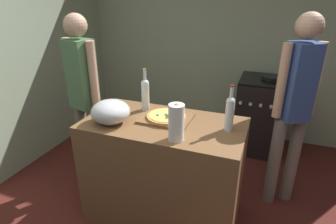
# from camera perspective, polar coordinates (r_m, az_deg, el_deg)

# --- Properties ---
(ground_plane) EXTENTS (4.39, 3.20, 0.02)m
(ground_plane) POSITION_cam_1_polar(r_m,az_deg,el_deg) (3.13, 5.14, -13.73)
(ground_plane) COLOR #511E19
(kitchen_wall_rear) EXTENTS (4.39, 0.10, 2.60)m
(kitchen_wall_rear) POSITION_cam_1_polar(r_m,az_deg,el_deg) (3.87, 11.53, 14.36)
(kitchen_wall_rear) COLOR #99A889
(kitchen_wall_rear) RESTS_ON ground_plane
(kitchen_wall_left) EXTENTS (0.10, 3.20, 2.60)m
(kitchen_wall_left) POSITION_cam_1_polar(r_m,az_deg,el_deg) (3.58, -26.23, 11.78)
(kitchen_wall_left) COLOR #99A889
(kitchen_wall_left) RESTS_ON ground_plane
(counter) EXTENTS (1.28, 0.68, 0.93)m
(counter) POSITION_cam_1_polar(r_m,az_deg,el_deg) (2.44, -0.85, -12.03)
(counter) COLOR brown
(counter) RESTS_ON ground_plane
(cutting_board) EXTENTS (0.40, 0.32, 0.02)m
(cutting_board) POSITION_cam_1_polar(r_m,az_deg,el_deg) (2.25, -0.36, -1.33)
(cutting_board) COLOR brown
(cutting_board) RESTS_ON counter
(pizza) EXTENTS (0.32, 0.32, 0.03)m
(pizza) POSITION_cam_1_polar(r_m,az_deg,el_deg) (2.24, -0.34, -0.84)
(pizza) COLOR tan
(pizza) RESTS_ON cutting_board
(mixing_bowl) EXTENTS (0.31, 0.31, 0.19)m
(mixing_bowl) POSITION_cam_1_polar(r_m,az_deg,el_deg) (2.21, -11.70, 0.06)
(mixing_bowl) COLOR #B2B2B7
(mixing_bowl) RESTS_ON counter
(paper_towel_roll) EXTENTS (0.11, 0.11, 0.27)m
(paper_towel_roll) POSITION_cam_1_polar(r_m,az_deg,el_deg) (1.90, 1.72, -2.18)
(paper_towel_roll) COLOR white
(paper_towel_roll) RESTS_ON counter
(wine_bottle_green) EXTENTS (0.07, 0.07, 0.37)m
(wine_bottle_green) POSITION_cam_1_polar(r_m,az_deg,el_deg) (2.39, -4.68, 3.90)
(wine_bottle_green) COLOR silver
(wine_bottle_green) RESTS_ON counter
(wine_bottle_amber) EXTENTS (0.06, 0.06, 0.35)m
(wine_bottle_amber) POSITION_cam_1_polar(r_m,az_deg,el_deg) (2.07, 12.54, 0.02)
(wine_bottle_amber) COLOR silver
(wine_bottle_amber) RESTS_ON counter
(stove) EXTENTS (0.55, 0.62, 0.97)m
(stove) POSITION_cam_1_polar(r_m,az_deg,el_deg) (3.66, 18.31, -0.51)
(stove) COLOR black
(stove) RESTS_ON ground_plane
(person_in_stripes) EXTENTS (0.39, 0.25, 1.72)m
(person_in_stripes) POSITION_cam_1_polar(r_m,az_deg,el_deg) (2.77, -16.89, 3.90)
(person_in_stripes) COLOR slate
(person_in_stripes) RESTS_ON ground_plane
(person_in_red) EXTENTS (0.34, 0.28, 1.75)m
(person_in_red) POSITION_cam_1_polar(r_m,az_deg,el_deg) (2.58, 24.53, 1.70)
(person_in_red) COLOR slate
(person_in_red) RESTS_ON ground_plane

